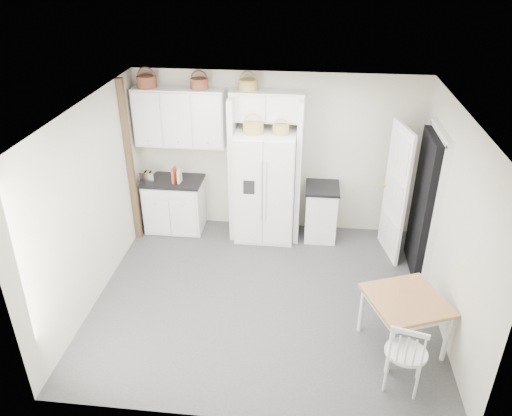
# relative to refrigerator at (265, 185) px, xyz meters

# --- Properties ---
(floor) EXTENTS (4.50, 4.50, 0.00)m
(floor) POSITION_rel_refrigerator_xyz_m (0.15, -1.66, -0.89)
(floor) COLOR #353639
(floor) RESTS_ON ground
(ceiling) EXTENTS (4.50, 4.50, 0.00)m
(ceiling) POSITION_rel_refrigerator_xyz_m (0.15, -1.66, 1.71)
(ceiling) COLOR white
(ceiling) RESTS_ON wall_back
(wall_back) EXTENTS (4.50, 0.00, 4.50)m
(wall_back) POSITION_rel_refrigerator_xyz_m (0.15, 0.34, 0.41)
(wall_back) COLOR beige
(wall_back) RESTS_ON floor
(wall_left) EXTENTS (0.00, 4.00, 4.00)m
(wall_left) POSITION_rel_refrigerator_xyz_m (-2.10, -1.66, 0.41)
(wall_left) COLOR beige
(wall_left) RESTS_ON floor
(wall_right) EXTENTS (0.00, 4.00, 4.00)m
(wall_right) POSITION_rel_refrigerator_xyz_m (2.40, -1.66, 0.41)
(wall_right) COLOR beige
(wall_right) RESTS_ON floor
(refrigerator) EXTENTS (0.92, 0.74, 1.79)m
(refrigerator) POSITION_rel_refrigerator_xyz_m (0.00, 0.00, 0.00)
(refrigerator) COLOR white
(refrigerator) RESTS_ON floor
(base_cab_left) EXTENTS (0.92, 0.58, 0.85)m
(base_cab_left) POSITION_rel_refrigerator_xyz_m (-1.51, 0.04, -0.47)
(base_cab_left) COLOR silver
(base_cab_left) RESTS_ON floor
(base_cab_right) EXTENTS (0.49, 0.59, 0.86)m
(base_cab_right) POSITION_rel_refrigerator_xyz_m (0.90, 0.04, -0.46)
(base_cab_right) COLOR silver
(base_cab_right) RESTS_ON floor
(dining_table) EXTENTS (1.07, 1.07, 0.69)m
(dining_table) POSITION_rel_refrigerator_xyz_m (1.85, -2.38, -0.55)
(dining_table) COLOR brown
(dining_table) RESTS_ON floor
(windsor_chair) EXTENTS (0.54, 0.51, 0.92)m
(windsor_chair) POSITION_rel_refrigerator_xyz_m (1.78, -3.00, -0.43)
(windsor_chair) COLOR silver
(windsor_chair) RESTS_ON floor
(counter_left) EXTENTS (0.96, 0.62, 0.04)m
(counter_left) POSITION_rel_refrigerator_xyz_m (-1.51, 0.04, -0.02)
(counter_left) COLOR black
(counter_left) RESTS_ON base_cab_left
(counter_right) EXTENTS (0.53, 0.62, 0.04)m
(counter_right) POSITION_rel_refrigerator_xyz_m (0.90, 0.04, -0.01)
(counter_right) COLOR black
(counter_right) RESTS_ON base_cab_right
(toaster) EXTENTS (0.26, 0.17, 0.17)m
(toaster) POSITION_rel_refrigerator_xyz_m (-1.87, -0.07, 0.08)
(toaster) COLOR silver
(toaster) RESTS_ON counter_left
(cookbook_red) EXTENTS (0.05, 0.17, 0.25)m
(cookbook_red) POSITION_rel_refrigerator_xyz_m (-1.45, -0.04, 0.12)
(cookbook_red) COLOR #A63C25
(cookbook_red) RESTS_ON counter_left
(cookbook_cream) EXTENTS (0.05, 0.15, 0.22)m
(cookbook_cream) POSITION_rel_refrigerator_xyz_m (-1.37, -0.04, 0.11)
(cookbook_cream) COLOR beige
(cookbook_cream) RESTS_ON counter_left
(basket_upper_a) EXTENTS (0.30, 0.30, 0.17)m
(basket_upper_a) POSITION_rel_refrigerator_xyz_m (-1.82, 0.17, 1.54)
(basket_upper_a) COLOR #612816
(basket_upper_a) RESTS_ON upper_cabinet
(basket_upper_c) EXTENTS (0.27, 0.27, 0.16)m
(basket_upper_c) POSITION_rel_refrigerator_xyz_m (-1.01, 0.17, 1.53)
(basket_upper_c) COLOR #612816
(basket_upper_c) RESTS_ON upper_cabinet
(basket_bridge_a) EXTENTS (0.28, 0.28, 0.16)m
(basket_bridge_a) POSITION_rel_refrigerator_xyz_m (-0.29, 0.17, 1.53)
(basket_bridge_a) COLOR olive
(basket_bridge_a) RESTS_ON bridge_cabinet
(basket_fridge_a) EXTENTS (0.30, 0.30, 0.16)m
(basket_fridge_a) POSITION_rel_refrigerator_xyz_m (-0.18, -0.10, 0.97)
(basket_fridge_a) COLOR olive
(basket_fridge_a) RESTS_ON refrigerator
(basket_fridge_b) EXTENTS (0.24, 0.24, 0.13)m
(basket_fridge_b) POSITION_rel_refrigerator_xyz_m (0.23, -0.10, 0.96)
(basket_fridge_b) COLOR olive
(basket_fridge_b) RESTS_ON refrigerator
(upper_cabinet) EXTENTS (1.40, 0.34, 0.90)m
(upper_cabinet) POSITION_rel_refrigerator_xyz_m (-1.35, 0.17, 1.01)
(upper_cabinet) COLOR silver
(upper_cabinet) RESTS_ON wall_back
(bridge_cabinet) EXTENTS (1.12, 0.34, 0.45)m
(bridge_cabinet) POSITION_rel_refrigerator_xyz_m (-0.00, 0.17, 1.23)
(bridge_cabinet) COLOR silver
(bridge_cabinet) RESTS_ON wall_back
(fridge_panel_left) EXTENTS (0.08, 0.60, 2.30)m
(fridge_panel_left) POSITION_rel_refrigerator_xyz_m (-0.51, 0.04, 0.26)
(fridge_panel_left) COLOR silver
(fridge_panel_left) RESTS_ON floor
(fridge_panel_right) EXTENTS (0.08, 0.60, 2.30)m
(fridge_panel_right) POSITION_rel_refrigerator_xyz_m (0.51, 0.04, 0.26)
(fridge_panel_right) COLOR silver
(fridge_panel_right) RESTS_ON floor
(trim_post) EXTENTS (0.09, 0.09, 2.60)m
(trim_post) POSITION_rel_refrigerator_xyz_m (-2.05, -0.31, 0.41)
(trim_post) COLOR #3E2819
(trim_post) RESTS_ON floor
(doorway_void) EXTENTS (0.18, 0.85, 2.05)m
(doorway_void) POSITION_rel_refrigerator_xyz_m (2.31, -0.66, 0.13)
(doorway_void) COLOR black
(doorway_void) RESTS_ON floor
(door_slab) EXTENTS (0.21, 0.79, 2.05)m
(door_slab) POSITION_rel_refrigerator_xyz_m (1.95, -0.32, 0.13)
(door_slab) COLOR white
(door_slab) RESTS_ON floor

